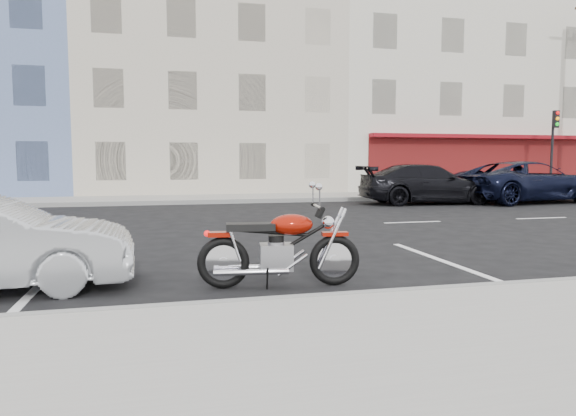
# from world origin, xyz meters

# --- Properties ---
(ground) EXTENTS (120.00, 120.00, 0.00)m
(ground) POSITION_xyz_m (0.00, 0.00, 0.00)
(ground) COLOR black
(ground) RESTS_ON ground
(sidewalk_near) EXTENTS (80.00, 3.40, 0.15)m
(sidewalk_near) POSITION_xyz_m (-5.00, -8.70, 0.07)
(sidewalk_near) COLOR gray
(sidewalk_near) RESTS_ON ground
(sidewalk_far) EXTENTS (80.00, 3.40, 0.15)m
(sidewalk_far) POSITION_xyz_m (-5.00, 8.70, 0.07)
(sidewalk_far) COLOR gray
(sidewalk_far) RESTS_ON ground
(curb_near) EXTENTS (80.00, 0.12, 0.16)m
(curb_near) POSITION_xyz_m (-5.00, -7.00, 0.08)
(curb_near) COLOR gray
(curb_near) RESTS_ON ground
(curb_far) EXTENTS (80.00, 0.12, 0.16)m
(curb_far) POSITION_xyz_m (-5.00, 7.00, 0.08)
(curb_far) COLOR gray
(curb_far) RESTS_ON ground
(bldg_cream) EXTENTS (12.00, 12.00, 11.50)m
(bldg_cream) POSITION_xyz_m (-2.00, 16.30, 5.75)
(bldg_cream) COLOR #B7AE9A
(bldg_cream) RESTS_ON ground
(bldg_corner) EXTENTS (14.00, 12.00, 12.50)m
(bldg_corner) POSITION_xyz_m (11.00, 16.30, 6.25)
(bldg_corner) COLOR beige
(bldg_corner) RESTS_ON ground
(traffic_light) EXTENTS (0.26, 0.30, 3.80)m
(traffic_light) POSITION_xyz_m (13.50, 8.33, 2.56)
(traffic_light) COLOR black
(traffic_light) RESTS_ON sidewalk_far
(fire_hydrant) EXTENTS (0.20, 0.20, 0.72)m
(fire_hydrant) POSITION_xyz_m (12.00, 8.50, 0.53)
(fire_hydrant) COLOR beige
(fire_hydrant) RESTS_ON sidewalk_far
(motorcycle) EXTENTS (2.11, 0.70, 1.06)m
(motorcycle) POSITION_xyz_m (-2.21, -6.04, 0.48)
(motorcycle) COLOR black
(motorcycle) RESTS_ON ground
(suv_far) EXTENTS (6.03, 3.31, 1.60)m
(suv_far) POSITION_xyz_m (9.37, 4.83, 0.80)
(suv_far) COLOR black
(suv_far) RESTS_ON ground
(car_far) EXTENTS (5.28, 2.51, 1.49)m
(car_far) POSITION_xyz_m (5.26, 5.17, 0.74)
(car_far) COLOR black
(car_far) RESTS_ON ground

